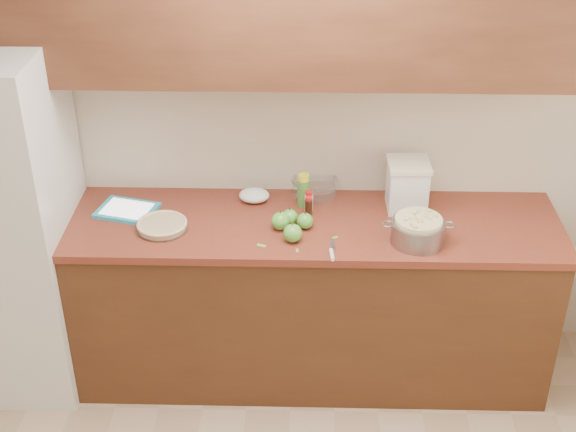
{
  "coord_description": "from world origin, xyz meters",
  "views": [
    {
      "loc": [
        0.07,
        -1.88,
        2.95
      ],
      "look_at": [
        -0.02,
        1.43,
        0.98
      ],
      "focal_mm": 50.0,
      "sensor_mm": 36.0,
      "label": 1
    }
  ],
  "objects_px": {
    "colander": "(418,231)",
    "tablet": "(127,210)",
    "pie": "(162,225)",
    "flour_canister": "(407,185)"
  },
  "relations": [
    {
      "from": "colander",
      "to": "tablet",
      "type": "bearing_deg",
      "value": 170.4
    },
    {
      "from": "colander",
      "to": "tablet",
      "type": "relative_size",
      "value": 1.05
    },
    {
      "from": "colander",
      "to": "tablet",
      "type": "distance_m",
      "value": 1.44
    },
    {
      "from": "pie",
      "to": "flour_canister",
      "type": "xyz_separation_m",
      "value": [
        1.19,
        0.24,
        0.11
      ]
    },
    {
      "from": "colander",
      "to": "tablet",
      "type": "height_order",
      "value": "colander"
    },
    {
      "from": "flour_canister",
      "to": "colander",
      "type": "bearing_deg",
      "value": -86.3
    },
    {
      "from": "pie",
      "to": "colander",
      "type": "relative_size",
      "value": 0.73
    },
    {
      "from": "flour_canister",
      "to": "tablet",
      "type": "distance_m",
      "value": 1.4
    },
    {
      "from": "pie",
      "to": "colander",
      "type": "bearing_deg",
      "value": -3.82
    },
    {
      "from": "pie",
      "to": "flour_canister",
      "type": "relative_size",
      "value": 0.99
    }
  ]
}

